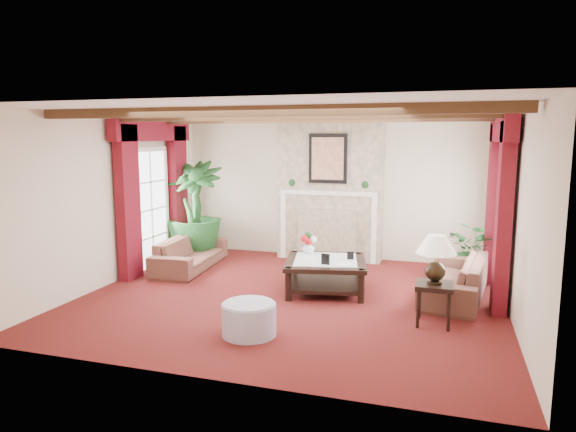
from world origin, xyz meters
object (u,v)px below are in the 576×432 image
(potted_palm, at_px, (195,232))
(side_table, at_px, (434,304))
(coffee_table, at_px, (325,276))
(sofa_left, at_px, (190,248))
(ottoman, at_px, (249,319))
(sofa_right, at_px, (456,271))

(potted_palm, relative_size, side_table, 3.71)
(potted_palm, bearing_deg, coffee_table, -24.94)
(coffee_table, bearing_deg, sofa_left, 154.80)
(side_table, bearing_deg, potted_palm, 152.69)
(sofa_left, distance_m, potted_palm, 0.76)
(potted_palm, bearing_deg, side_table, -27.31)
(sofa_left, bearing_deg, potted_palm, 15.24)
(sofa_left, height_order, side_table, sofa_left)
(coffee_table, distance_m, ottoman, 2.05)
(sofa_right, height_order, potted_palm, potted_palm)
(side_table, height_order, ottoman, side_table)
(potted_palm, height_order, ottoman, potted_palm)
(sofa_right, height_order, side_table, sofa_right)
(potted_palm, relative_size, ottoman, 3.04)
(sofa_right, bearing_deg, coffee_table, -73.28)
(potted_palm, bearing_deg, sofa_left, -70.17)
(sofa_right, bearing_deg, potted_palm, -94.43)
(sofa_right, distance_m, potted_palm, 4.91)
(coffee_table, bearing_deg, sofa_right, -2.77)
(sofa_right, bearing_deg, sofa_left, -86.46)
(sofa_left, relative_size, side_table, 3.64)
(sofa_right, distance_m, side_table, 1.31)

